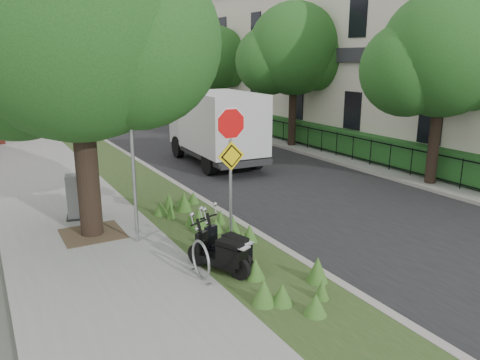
# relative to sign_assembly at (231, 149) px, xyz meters

# --- Properties ---
(ground) EXTENTS (120.00, 120.00, 0.00)m
(ground) POSITION_rel_sign_assembly_xyz_m (1.40, -0.58, -2.33)
(ground) COLOR #4C5147
(ground) RESTS_ON ground
(sidewalk_near) EXTENTS (3.50, 60.00, 0.12)m
(sidewalk_near) POSITION_rel_sign_assembly_xyz_m (-2.85, 9.42, -2.27)
(sidewalk_near) COLOR gray
(sidewalk_near) RESTS_ON ground
(verge) EXTENTS (2.00, 60.00, 0.12)m
(verge) POSITION_rel_sign_assembly_xyz_m (-0.10, 9.42, -2.27)
(verge) COLOR #27431C
(verge) RESTS_ON ground
(kerb_near) EXTENTS (0.20, 60.00, 0.13)m
(kerb_near) POSITION_rel_sign_assembly_xyz_m (0.90, 9.42, -2.26)
(kerb_near) COLOR #9E9991
(kerb_near) RESTS_ON ground
(road) EXTENTS (7.00, 60.00, 0.01)m
(road) POSITION_rel_sign_assembly_xyz_m (4.40, 9.42, -2.32)
(road) COLOR black
(road) RESTS_ON ground
(kerb_far) EXTENTS (0.20, 60.00, 0.13)m
(kerb_far) POSITION_rel_sign_assembly_xyz_m (7.90, 9.42, -2.26)
(kerb_far) COLOR #9E9991
(kerb_far) RESTS_ON ground
(footpath_far) EXTENTS (3.20, 60.00, 0.12)m
(footpath_far) POSITION_rel_sign_assembly_xyz_m (9.60, 9.42, -2.27)
(footpath_far) COLOR gray
(footpath_far) RESTS_ON ground
(street_tree_main) EXTENTS (6.21, 5.54, 7.66)m
(street_tree_main) POSITION_rel_sign_assembly_xyz_m (-2.68, 2.28, 2.48)
(street_tree_main) COLOR black
(street_tree_main) RESTS_ON ground
(bare_post) EXTENTS (0.08, 0.08, 4.00)m
(bare_post) POSITION_rel_sign_assembly_xyz_m (-1.80, 1.22, -0.21)
(bare_post) COLOR #A5A8AD
(bare_post) RESTS_ON ground
(bike_hoop) EXTENTS (0.06, 0.78, 0.77)m
(bike_hoop) POSITION_rel_sign_assembly_xyz_m (-1.30, -1.18, -1.83)
(bike_hoop) COLOR #A5A8AD
(bike_hoop) RESTS_ON ground
(sign_assembly) EXTENTS (0.94, 0.08, 3.22)m
(sign_assembly) POSITION_rel_sign_assembly_xyz_m (0.00, 0.00, 0.00)
(sign_assembly) COLOR #A5A8AD
(sign_assembly) RESTS_ON ground
(fence_far) EXTENTS (0.04, 24.00, 1.00)m
(fence_far) POSITION_rel_sign_assembly_xyz_m (8.60, 9.42, -1.66)
(fence_far) COLOR black
(fence_far) RESTS_ON ground
(hedge_far) EXTENTS (1.00, 24.00, 1.10)m
(hedge_far) POSITION_rel_sign_assembly_xyz_m (9.30, 9.42, -1.66)
(hedge_far) COLOR #194619
(hedge_far) RESTS_ON footpath_far
(terrace_houses) EXTENTS (7.40, 26.40, 8.20)m
(terrace_houses) POSITION_rel_sign_assembly_xyz_m (12.89, 9.42, 1.83)
(terrace_houses) COLOR beige
(terrace_houses) RESTS_ON ground
(far_tree_a) EXTENTS (4.60, 4.10, 6.22)m
(far_tree_a) POSITION_rel_sign_assembly_xyz_m (8.34, 1.46, 1.80)
(far_tree_a) COLOR black
(far_tree_a) RESTS_ON ground
(far_tree_b) EXTENTS (4.83, 4.31, 6.56)m
(far_tree_b) POSITION_rel_sign_assembly_xyz_m (8.34, 9.46, 2.04)
(far_tree_b) COLOR black
(far_tree_b) RESTS_ON ground
(far_tree_c) EXTENTS (4.37, 3.89, 5.93)m
(far_tree_c) POSITION_rel_sign_assembly_xyz_m (8.34, 17.46, 1.63)
(far_tree_c) COLOR black
(far_tree_c) RESTS_ON ground
(scooter_near) EXTENTS (0.75, 1.43, 0.72)m
(scooter_near) POSITION_rel_sign_assembly_xyz_m (-0.83, -1.26, -1.86)
(scooter_near) COLOR black
(scooter_near) RESTS_ON ground
(scooter_far) EXTENTS (0.58, 1.50, 0.73)m
(scooter_far) POSITION_rel_sign_assembly_xyz_m (-0.61, -1.10, -1.85)
(scooter_far) COLOR black
(scooter_far) RESTS_ON ground
(box_truck) EXTENTS (2.45, 5.61, 2.49)m
(box_truck) POSITION_rel_sign_assembly_xyz_m (3.61, 7.90, -0.70)
(box_truck) COLOR #262628
(box_truck) RESTS_ON ground
(utility_cabinet) EXTENTS (0.97, 0.75, 1.16)m
(utility_cabinet) POSITION_rel_sign_assembly_xyz_m (-2.52, 3.58, -1.65)
(utility_cabinet) COLOR #262628
(utility_cabinet) RESTS_ON ground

